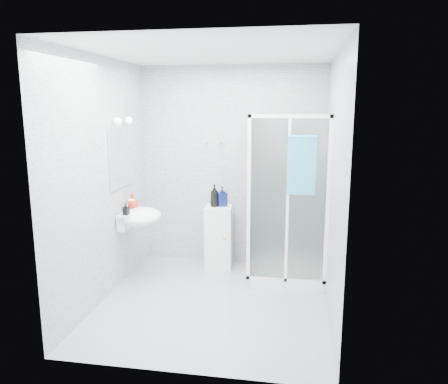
% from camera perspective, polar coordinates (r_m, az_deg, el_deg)
% --- Properties ---
extents(room, '(2.40, 2.60, 2.60)m').
position_cam_1_polar(room, '(4.47, -1.38, 1.05)').
color(room, silver).
rests_on(room, ground).
extents(shower_enclosure, '(0.90, 0.95, 2.00)m').
position_cam_1_polar(shower_enclosure, '(5.35, 7.36, -6.76)').
color(shower_enclosure, white).
rests_on(shower_enclosure, ground).
extents(wall_basin, '(0.46, 0.56, 0.35)m').
position_cam_1_polar(wall_basin, '(5.27, -11.00, -3.20)').
color(wall_basin, white).
rests_on(wall_basin, ground).
extents(mirror, '(0.02, 0.60, 0.70)m').
position_cam_1_polar(mirror, '(5.22, -13.35, 4.43)').
color(mirror, white).
rests_on(mirror, room).
extents(vanity_lights, '(0.10, 0.40, 0.08)m').
position_cam_1_polar(vanity_lights, '(5.17, -13.04, 9.05)').
color(vanity_lights, silver).
rests_on(vanity_lights, room).
extents(wall_hooks, '(0.23, 0.06, 0.03)m').
position_cam_1_polar(wall_hooks, '(5.70, -1.46, 6.49)').
color(wall_hooks, silver).
rests_on(wall_hooks, room).
extents(storage_cabinet, '(0.36, 0.38, 0.82)m').
position_cam_1_polar(storage_cabinet, '(5.70, -0.72, -5.92)').
color(storage_cabinet, white).
rests_on(storage_cabinet, ground).
extents(hand_towel, '(0.30, 0.04, 0.64)m').
position_cam_1_polar(hand_towel, '(4.73, 10.10, 3.65)').
color(hand_towel, '#3192BC').
rests_on(hand_towel, shower_enclosure).
extents(shampoo_bottle_a, '(0.13, 0.13, 0.28)m').
position_cam_1_polar(shampoo_bottle_a, '(5.56, -1.25, -0.47)').
color(shampoo_bottle_a, black).
rests_on(shampoo_bottle_a, storage_cabinet).
extents(shampoo_bottle_b, '(0.15, 0.16, 0.26)m').
position_cam_1_polar(shampoo_bottle_b, '(5.59, -0.25, -0.56)').
color(shampoo_bottle_b, '#0C174C').
rests_on(shampoo_bottle_b, storage_cabinet).
extents(soap_dispenser_orange, '(0.17, 0.17, 0.19)m').
position_cam_1_polar(soap_dispenser_orange, '(5.39, -11.85, -1.17)').
color(soap_dispenser_orange, red).
rests_on(soap_dispenser_orange, wall_basin).
extents(soap_dispenser_black, '(0.07, 0.07, 0.14)m').
position_cam_1_polar(soap_dispenser_black, '(5.10, -12.69, -2.19)').
color(soap_dispenser_black, black).
rests_on(soap_dispenser_black, wall_basin).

